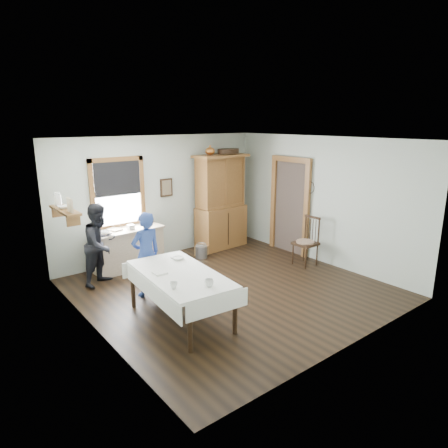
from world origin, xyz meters
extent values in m
cube|color=black|center=(0.00, 0.00, 0.01)|extent=(5.00, 5.00, 0.01)
cube|color=white|center=(0.00, 0.00, 2.70)|extent=(5.00, 5.00, 0.01)
cube|color=#B6C0B2|center=(0.00, 2.50, 1.35)|extent=(5.00, 0.01, 2.70)
cube|color=#B6C0B2|center=(0.00, -2.50, 1.35)|extent=(5.00, 0.01, 2.70)
cube|color=#B6C0B2|center=(-2.50, 0.00, 1.35)|extent=(0.01, 5.00, 2.70)
cube|color=#B6C0B2|center=(2.50, 0.00, 1.35)|extent=(0.01, 5.00, 2.70)
cube|color=white|center=(-1.00, 2.48, 1.55)|extent=(1.00, 0.02, 1.30)
cube|color=brown|center=(-1.00, 2.46, 2.25)|extent=(1.18, 0.06, 0.09)
cube|color=brown|center=(-1.00, 2.46, 0.85)|extent=(1.18, 0.06, 0.09)
cube|color=brown|center=(-1.54, 2.46, 1.55)|extent=(0.09, 0.06, 1.48)
cube|color=brown|center=(-0.46, 2.46, 1.55)|extent=(0.09, 0.06, 1.48)
cube|color=black|center=(-1.00, 2.44, 1.85)|extent=(0.98, 0.03, 0.69)
cube|color=#473A33|center=(2.47, 0.85, 1.05)|extent=(0.03, 0.90, 2.10)
cube|color=brown|center=(2.44, 0.34, 1.05)|extent=(0.08, 0.12, 2.10)
cube|color=brown|center=(2.44, 1.36, 1.05)|extent=(0.08, 0.12, 2.10)
cube|color=brown|center=(2.44, 0.85, 2.16)|extent=(0.08, 1.14, 0.12)
cube|color=brown|center=(-2.37, 1.50, 1.55)|extent=(0.24, 1.00, 0.04)
cube|color=brown|center=(-2.37, 1.10, 1.45)|extent=(0.22, 0.03, 0.18)
cube|color=brown|center=(-2.37, 1.90, 1.45)|extent=(0.22, 0.03, 0.18)
cube|color=#C8AD8B|center=(-2.37, 1.20, 1.68)|extent=(0.03, 0.22, 0.24)
cylinder|color=white|center=(-2.37, 1.85, 1.68)|extent=(0.12, 0.12, 0.22)
cube|color=#342312|center=(0.15, 2.46, 1.55)|extent=(0.30, 0.04, 0.40)
torus|color=black|center=(2.45, 0.30, 1.72)|extent=(0.01, 0.27, 0.27)
cube|color=#C8AD8B|center=(-1.00, 2.15, 0.42)|extent=(1.51, 0.65, 0.85)
cube|color=brown|center=(1.43, 2.12, 1.12)|extent=(1.35, 0.69, 2.24)
cube|color=white|center=(-1.34, -0.43, 0.39)|extent=(1.18, 2.02, 0.78)
cube|color=#342312|center=(2.05, 0.00, 0.53)|extent=(0.50, 0.50, 1.05)
cube|color=#94979C|center=(0.57, 1.74, 0.14)|extent=(0.28, 0.28, 0.28)
cube|color=#9D7047|center=(0.74, 1.92, 0.10)|extent=(0.43, 0.38, 0.21)
imported|color=navy|center=(-1.31, 0.72, 0.70)|extent=(0.53, 0.37, 1.39)
imported|color=black|center=(-1.74, 1.71, 0.72)|extent=(0.87, 0.81, 1.43)
imported|color=white|center=(-1.29, -1.10, 0.83)|extent=(0.14, 0.14, 0.10)
imported|color=white|center=(-1.72, -0.87, 0.82)|extent=(0.12, 0.12, 0.10)
imported|color=white|center=(-1.05, 0.08, 0.80)|extent=(0.24, 0.24, 0.05)
imported|color=#6E6049|center=(-1.33, 2.21, 0.86)|extent=(0.24, 0.28, 0.02)
imported|color=white|center=(-1.48, 2.08, 0.88)|extent=(0.23, 0.23, 0.06)
imported|color=white|center=(-2.37, 1.55, 1.60)|extent=(0.22, 0.22, 0.05)
camera|label=1|loc=(-4.31, -5.28, 3.01)|focal=32.00mm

